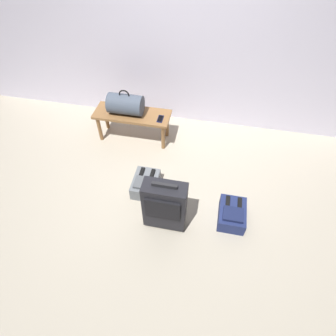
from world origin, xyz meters
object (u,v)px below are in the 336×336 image
object	(u,v)px
cell_phone	(160,119)
suitcase_upright_charcoal	(165,205)
backpack_grey	(145,184)
duffel_bag_slate	(125,104)
backpack_navy	(232,214)
bench	(132,117)

from	to	relation	value
cell_phone	suitcase_upright_charcoal	size ratio (longest dim) A/B	0.21
backpack_grey	suitcase_upright_charcoal	bearing A→B (deg)	-52.58
duffel_bag_slate	backpack_navy	distance (m)	1.87
suitcase_upright_charcoal	backpack_grey	distance (m)	0.58
suitcase_upright_charcoal	duffel_bag_slate	bearing A→B (deg)	121.26
cell_phone	backpack_grey	world-z (taller)	cell_phone
cell_phone	suitcase_upright_charcoal	world-z (taller)	suitcase_upright_charcoal
duffel_bag_slate	cell_phone	xyz separation A→B (m)	(0.46, -0.04, -0.13)
backpack_grey	backpack_navy	bearing A→B (deg)	-12.13
cell_phone	duffel_bag_slate	bearing A→B (deg)	174.49
suitcase_upright_charcoal	backpack_navy	size ratio (longest dim) A/B	1.80
backpack_navy	duffel_bag_slate	bearing A→B (deg)	143.74
cell_phone	suitcase_upright_charcoal	xyz separation A→B (m)	(0.31, -1.23, -0.07)
bench	backpack_grey	world-z (taller)	bench
suitcase_upright_charcoal	backpack_navy	bearing A→B (deg)	16.05
bench	duffel_bag_slate	xyz separation A→B (m)	(-0.07, -0.00, 0.20)
bench	duffel_bag_slate	bearing A→B (deg)	-180.00
backpack_navy	backpack_grey	distance (m)	1.03
backpack_grey	bench	bearing A→B (deg)	114.03
bench	backpack_grey	distance (m)	0.97
bench	backpack_grey	size ratio (longest dim) A/B	2.63
backpack_navy	backpack_grey	world-z (taller)	same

